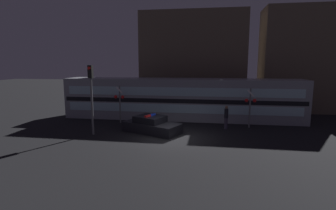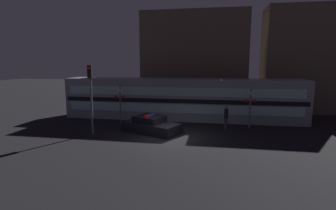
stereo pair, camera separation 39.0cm
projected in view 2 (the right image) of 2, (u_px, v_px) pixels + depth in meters
ground_plane at (170, 138)px, 17.84m from camera, size 120.00×120.00×0.00m
train at (181, 99)px, 23.85m from camera, size 21.32×2.87×3.68m
police_car at (151, 125)px, 19.42m from camera, size 4.65×3.49×1.32m
pedestrian at (226, 117)px, 20.17m from camera, size 0.31×0.31×1.83m
crossing_signal_near at (250, 105)px, 20.36m from camera, size 0.89×0.35×3.14m
crossing_signal_far at (120, 101)px, 22.22m from camera, size 0.89×0.35×3.22m
traffic_light_corner at (91, 89)px, 18.39m from camera, size 0.30×0.46×4.93m
building_left at (194, 61)px, 28.99m from camera, size 11.31×4.02×10.51m
building_center at (301, 60)px, 27.33m from camera, size 7.67×4.20×10.77m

